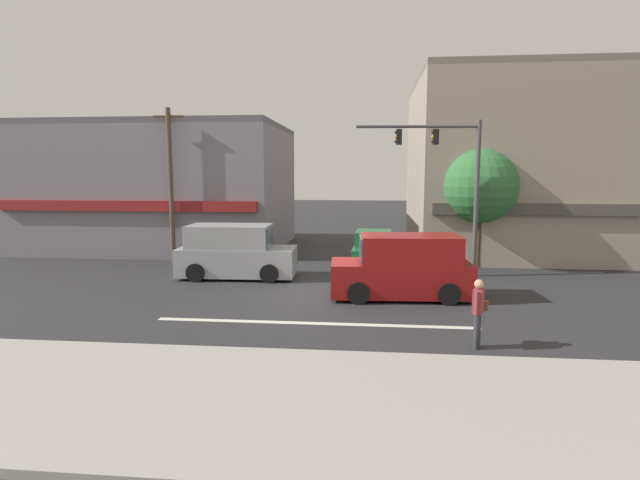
% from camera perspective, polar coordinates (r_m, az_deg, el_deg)
% --- Properties ---
extents(ground_plane, '(120.00, 120.00, 0.00)m').
position_cam_1_polar(ground_plane, '(17.40, 0.67, -6.12)').
color(ground_plane, '#2B2B2D').
extents(lane_marking_stripe, '(9.00, 0.24, 0.01)m').
position_cam_1_polar(lane_marking_stripe, '(14.04, -0.60, -9.50)').
color(lane_marking_stripe, silver).
rests_on(lane_marking_stripe, ground).
extents(sidewalk_curb, '(40.00, 5.00, 0.16)m').
position_cam_1_polar(sidewalk_curb, '(9.39, -4.12, -18.02)').
color(sidewalk_curb, '#9E9993').
rests_on(sidewalk_curb, ground).
extents(building_left_block, '(13.44, 9.47, 6.76)m').
position_cam_1_polar(building_left_block, '(29.71, -17.34, 5.84)').
color(building_left_block, slate).
rests_on(building_left_block, ground).
extents(building_right_corner, '(13.81, 10.57, 9.01)m').
position_cam_1_polar(building_right_corner, '(28.95, 24.61, 7.68)').
color(building_right_corner, gray).
rests_on(building_right_corner, ground).
extents(street_tree, '(3.23, 3.23, 5.19)m').
position_cam_1_polar(street_tree, '(22.90, 17.85, 5.83)').
color(street_tree, '#4C3823').
rests_on(street_tree, ground).
extents(utility_pole_near_left, '(1.40, 0.22, 7.09)m').
position_cam_1_polar(utility_pole_near_left, '(24.15, -16.69, 6.26)').
color(utility_pole_near_left, brown).
rests_on(utility_pole_near_left, ground).
extents(utility_pole_far_right, '(1.40, 0.22, 7.94)m').
position_cam_1_polar(utility_pole_far_right, '(26.39, 21.72, 7.07)').
color(utility_pole_far_right, brown).
rests_on(utility_pole_far_right, ground).
extents(traffic_light_mast, '(4.88, 0.54, 6.20)m').
position_cam_1_polar(traffic_light_mast, '(20.54, 14.92, 7.49)').
color(traffic_light_mast, '#47474C').
rests_on(traffic_light_mast, ground).
extents(van_crossing_rightbound, '(4.69, 2.23, 2.11)m').
position_cam_1_polar(van_crossing_rightbound, '(16.85, 9.50, -3.19)').
color(van_crossing_rightbound, maroon).
rests_on(van_crossing_rightbound, ground).
extents(sedan_parked_curbside, '(2.02, 4.17, 1.58)m').
position_cam_1_polar(sedan_parked_curbside, '(22.63, 6.12, -1.11)').
color(sedan_parked_curbside, '#1E6033').
rests_on(sedan_parked_curbside, ground).
extents(van_approaching_near, '(4.66, 2.17, 2.11)m').
position_cam_1_polar(van_approaching_near, '(20.12, -9.70, -1.43)').
color(van_approaching_near, '#999EA3').
rests_on(van_approaching_near, ground).
extents(pedestrian_foreground_with_bag, '(0.48, 0.66, 1.67)m').
position_cam_1_polar(pedestrian_foreground_with_bag, '(12.50, 17.64, -7.52)').
color(pedestrian_foreground_with_bag, '#333338').
rests_on(pedestrian_foreground_with_bag, ground).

